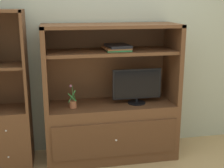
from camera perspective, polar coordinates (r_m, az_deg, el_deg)
painted_rear_wall at (r=3.82m, az=-1.16°, el=8.45°), size 6.00×0.10×2.80m
media_console at (r=3.70m, az=-0.17°, el=-5.96°), size 1.54×0.58×1.60m
tv_monitor at (r=3.60m, az=4.64°, el=-0.31°), size 0.58×0.21×0.41m
potted_plant at (r=3.50m, az=-7.27°, el=-3.54°), size 0.09×0.12×0.27m
magazine_stack at (r=3.50m, az=1.00°, el=6.79°), size 0.31×0.34×0.06m
bookshelf_tall at (r=3.66m, az=-18.70°, el=-5.93°), size 0.49×0.44×1.76m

